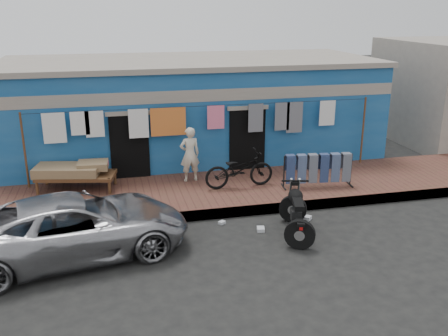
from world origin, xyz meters
TOP-DOWN VIEW (x-y plane):
  - ground at (0.00, 0.00)m, footprint 80.00×80.00m
  - sidewalk at (0.00, 3.00)m, footprint 28.00×3.00m
  - curb at (0.00, 1.55)m, footprint 28.00×0.10m
  - building at (-0.00, 6.99)m, footprint 12.20×5.20m
  - clothesline at (-0.36, 4.25)m, footprint 10.06×0.06m
  - car at (-3.56, 0.37)m, footprint 5.10×3.04m
  - seated_person at (-0.57, 3.78)m, footprint 0.60×0.43m
  - bicycle at (0.65, 2.96)m, footprint 1.95×0.78m
  - motorcycle at (1.28, 0.25)m, footprint 1.50×2.09m
  - charpoy at (-3.69, 3.80)m, footprint 2.57×1.89m
  - jeans_rack at (2.77, 2.52)m, footprint 2.08×0.86m
  - litter_a at (-0.24, 1.20)m, footprint 0.20×0.19m
  - litter_b at (1.88, 0.95)m, footprint 0.23×0.23m
  - litter_c at (0.56, 0.61)m, footprint 0.21×0.24m

SIDE VIEW (x-z plane):
  - ground at x=0.00m, z-range 0.00..0.00m
  - litter_a at x=-0.24m, z-range 0.00..0.07m
  - litter_c at x=0.56m, z-range 0.00..0.09m
  - litter_b at x=1.88m, z-range 0.00..0.09m
  - sidewalk at x=0.00m, z-range 0.00..0.25m
  - curb at x=0.00m, z-range 0.00..0.25m
  - motorcycle at x=1.28m, z-range 0.00..1.15m
  - charpoy at x=-3.69m, z-range 0.25..0.98m
  - car at x=-3.56m, z-range 0.00..1.35m
  - jeans_rack at x=2.77m, z-range 0.25..1.21m
  - bicycle at x=0.65m, z-range 0.25..1.49m
  - seated_person at x=-0.57m, z-range 0.25..1.82m
  - building at x=0.00m, z-range 0.01..3.37m
  - clothesline at x=-0.36m, z-range 0.77..2.87m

